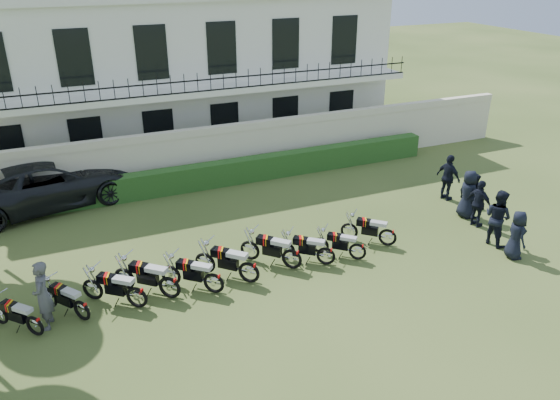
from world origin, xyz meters
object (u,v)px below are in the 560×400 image
(motorcycle_3, at_px, (169,282))
(inspector, at_px, (43,295))
(officer_2, at_px, (479,204))
(motorcycle_4, at_px, (214,278))
(motorcycle_5, at_px, (249,267))
(motorcycle_8, at_px, (358,248))
(officer_3, at_px, (468,194))
(motorcycle_6, at_px, (292,254))
(officer_1, at_px, (498,217))
(officer_4, at_px, (472,195))
(suv, at_px, (48,183))
(officer_5, at_px, (448,178))
(motorcycle_2, at_px, (136,292))
(motorcycle_1, at_px, (81,306))
(officer_0, at_px, (516,235))
(motorcycle_0, at_px, (34,321))
(motorcycle_9, at_px, (388,233))
(motorcycle_7, at_px, (326,252))

(motorcycle_3, height_order, inspector, inspector)
(inspector, xyz_separation_m, officer_2, (14.12, 0.14, -0.08))
(motorcycle_4, bearing_deg, motorcycle_3, 119.95)
(motorcycle_5, relative_size, motorcycle_8, 1.16)
(inspector, height_order, officer_3, inspector)
(motorcycle_6, height_order, officer_2, officer_2)
(officer_1, bearing_deg, motorcycle_8, 71.59)
(motorcycle_4, height_order, officer_2, officer_2)
(motorcycle_4, xyz_separation_m, officer_4, (10.13, 1.17, 0.33))
(suv, bearing_deg, inspector, 165.20)
(officer_2, relative_size, officer_5, 0.94)
(motorcycle_2, bearing_deg, motorcycle_6, -48.57)
(motorcycle_4, bearing_deg, suv, 66.96)
(motorcycle_1, relative_size, motorcycle_5, 0.96)
(officer_2, bearing_deg, motorcycle_6, 80.58)
(officer_4, bearing_deg, motorcycle_6, 86.32)
(officer_1, distance_m, officer_2, 1.28)
(inspector, distance_m, officer_3, 14.32)
(motorcycle_8, xyz_separation_m, officer_3, (5.24, 1.16, 0.45))
(motorcycle_4, height_order, officer_1, officer_1)
(officer_5, bearing_deg, motorcycle_6, 95.72)
(officer_1, bearing_deg, motorcycle_5, 75.20)
(officer_5, bearing_deg, officer_1, 155.20)
(inspector, distance_m, officer_0, 13.83)
(officer_1, distance_m, officer_5, 3.60)
(motorcycle_4, relative_size, officer_3, 0.87)
(motorcycle_0, relative_size, motorcycle_9, 0.93)
(officer_3, height_order, officer_4, officer_3)
(motorcycle_2, bearing_deg, motorcycle_3, -44.99)
(motorcycle_2, distance_m, motorcycle_4, 2.12)
(motorcycle_7, bearing_deg, motorcycle_8, -56.90)
(suv, bearing_deg, officer_0, -139.05)
(motorcycle_0, distance_m, officer_5, 15.17)
(officer_4, bearing_deg, officer_5, -14.62)
(motorcycle_0, height_order, motorcycle_8, motorcycle_0)
(officer_0, bearing_deg, motorcycle_5, 91.62)
(motorcycle_0, relative_size, motorcycle_7, 0.89)
(motorcycle_5, relative_size, officer_3, 0.88)
(motorcycle_0, height_order, officer_0, officer_0)
(officer_0, xyz_separation_m, officer_5, (0.95, 4.45, 0.11))
(officer_4, bearing_deg, motorcycle_9, 90.65)
(motorcycle_7, xyz_separation_m, officer_3, (6.29, 1.04, 0.42))
(motorcycle_5, height_order, officer_2, officer_2)
(officer_2, bearing_deg, suv, 50.16)
(motorcycle_5, xyz_separation_m, motorcycle_6, (1.46, 0.22, -0.01))
(motorcycle_0, relative_size, motorcycle_8, 0.99)
(motorcycle_1, relative_size, motorcycle_3, 0.91)
(motorcycle_8, distance_m, officer_2, 5.11)
(motorcycle_7, height_order, officer_0, officer_0)
(officer_3, bearing_deg, motorcycle_3, 93.44)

